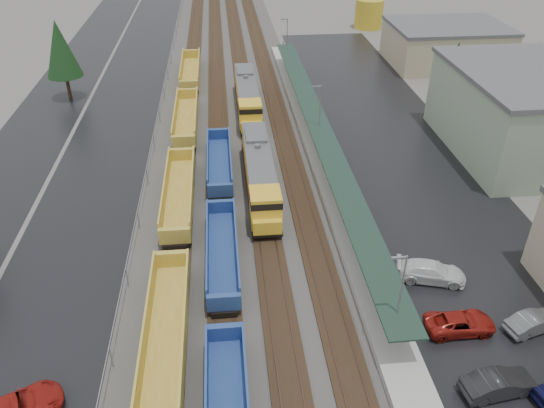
{
  "coord_description": "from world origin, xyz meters",
  "views": [
    {
      "loc": [
        -1.33,
        -4.76,
        28.31
      ],
      "look_at": [
        2.71,
        36.01,
        2.0
      ],
      "focal_mm": 35.0,
      "sensor_mm": 36.0,
      "label": 1
    }
  ],
  "objects_px": {
    "well_string_yellow": "(174,251)",
    "parked_car_west_c": "(16,408)",
    "storage_tank": "(369,14)",
    "parked_car_east_b": "(460,323)",
    "parked_car_east_a": "(499,384)",
    "parked_car_east_c": "(431,272)",
    "locomotive_lead": "(260,174)",
    "parked_car_east_e": "(534,322)",
    "locomotive_trail": "(247,97)"
  },
  "relations": [
    {
      "from": "locomotive_lead",
      "to": "locomotive_trail",
      "type": "bearing_deg",
      "value": 90.0
    },
    {
      "from": "locomotive_lead",
      "to": "parked_car_east_e",
      "type": "bearing_deg",
      "value": -48.9
    },
    {
      "from": "storage_tank",
      "to": "parked_car_east_a",
      "type": "xyz_separation_m",
      "value": [
        -14.15,
        -88.27,
        -2.0
      ]
    },
    {
      "from": "parked_car_east_e",
      "to": "well_string_yellow",
      "type": "bearing_deg",
      "value": 52.66
    },
    {
      "from": "parked_car_east_e",
      "to": "parked_car_east_b",
      "type": "bearing_deg",
      "value": 69.12
    },
    {
      "from": "locomotive_lead",
      "to": "well_string_yellow",
      "type": "bearing_deg",
      "value": -127.7
    },
    {
      "from": "parked_car_west_c",
      "to": "parked_car_east_b",
      "type": "height_order",
      "value": "parked_car_west_c"
    },
    {
      "from": "storage_tank",
      "to": "parked_car_east_b",
      "type": "relative_size",
      "value": 1.12
    },
    {
      "from": "locomotive_lead",
      "to": "parked_car_west_c",
      "type": "bearing_deg",
      "value": -124.38
    },
    {
      "from": "locomotive_trail",
      "to": "parked_car_east_a",
      "type": "height_order",
      "value": "locomotive_trail"
    },
    {
      "from": "parked_car_east_a",
      "to": "parked_car_east_b",
      "type": "relative_size",
      "value": 0.97
    },
    {
      "from": "well_string_yellow",
      "to": "parked_car_east_c",
      "type": "relative_size",
      "value": 19.41
    },
    {
      "from": "parked_car_east_a",
      "to": "locomotive_lead",
      "type": "bearing_deg",
      "value": 19.52
    },
    {
      "from": "locomotive_trail",
      "to": "parked_car_east_b",
      "type": "relative_size",
      "value": 3.67
    },
    {
      "from": "locomotive_trail",
      "to": "parked_car_west_c",
      "type": "height_order",
      "value": "locomotive_trail"
    },
    {
      "from": "well_string_yellow",
      "to": "parked_car_east_e",
      "type": "distance_m",
      "value": 28.0
    },
    {
      "from": "well_string_yellow",
      "to": "parked_car_east_b",
      "type": "height_order",
      "value": "well_string_yellow"
    },
    {
      "from": "storage_tank",
      "to": "parked_car_east_e",
      "type": "bearing_deg",
      "value": -96.27
    },
    {
      "from": "well_string_yellow",
      "to": "parked_car_west_c",
      "type": "xyz_separation_m",
      "value": [
        -8.69,
        -14.05,
        -0.45
      ]
    },
    {
      "from": "well_string_yellow",
      "to": "parked_car_west_c",
      "type": "relative_size",
      "value": 19.55
    },
    {
      "from": "parked_car_east_c",
      "to": "parked_car_east_e",
      "type": "distance_m",
      "value": 8.14
    },
    {
      "from": "well_string_yellow",
      "to": "parked_car_east_e",
      "type": "bearing_deg",
      "value": -21.61
    },
    {
      "from": "parked_car_east_c",
      "to": "parked_car_east_e",
      "type": "bearing_deg",
      "value": -122.5
    },
    {
      "from": "parked_car_west_c",
      "to": "locomotive_trail",
      "type": "bearing_deg",
      "value": -44.72
    },
    {
      "from": "well_string_yellow",
      "to": "parked_car_west_c",
      "type": "height_order",
      "value": "well_string_yellow"
    },
    {
      "from": "parked_car_east_b",
      "to": "parked_car_east_c",
      "type": "relative_size",
      "value": 0.91
    },
    {
      "from": "locomotive_lead",
      "to": "parked_car_east_b",
      "type": "xyz_separation_m",
      "value": [
        12.74,
        -20.18,
        -1.55
      ]
    },
    {
      "from": "parked_car_west_c",
      "to": "parked_car_east_e",
      "type": "relative_size",
      "value": 1.24
    },
    {
      "from": "locomotive_trail",
      "to": "storage_tank",
      "type": "xyz_separation_m",
      "value": [
        27.18,
        41.68,
        0.56
      ]
    },
    {
      "from": "parked_car_west_c",
      "to": "locomotive_lead",
      "type": "bearing_deg",
      "value": -58.91
    },
    {
      "from": "locomotive_trail",
      "to": "storage_tank",
      "type": "height_order",
      "value": "storage_tank"
    },
    {
      "from": "parked_car_west_c",
      "to": "parked_car_east_c",
      "type": "height_order",
      "value": "parked_car_east_c"
    },
    {
      "from": "well_string_yellow",
      "to": "parked_car_east_b",
      "type": "distance_m",
      "value": 22.96
    },
    {
      "from": "parked_car_east_a",
      "to": "parked_car_east_c",
      "type": "distance_m",
      "value": 11.0
    },
    {
      "from": "parked_car_east_b",
      "to": "well_string_yellow",
      "type": "bearing_deg",
      "value": 64.22
    },
    {
      "from": "parked_car_west_c",
      "to": "well_string_yellow",
      "type": "bearing_deg",
      "value": -56.28
    },
    {
      "from": "parked_car_west_c",
      "to": "parked_car_east_a",
      "type": "relative_size",
      "value": 1.13
    },
    {
      "from": "well_string_yellow",
      "to": "storage_tank",
      "type": "xyz_separation_m",
      "value": [
        35.18,
        73.03,
        1.58
      ]
    },
    {
      "from": "parked_car_east_a",
      "to": "parked_car_east_e",
      "type": "relative_size",
      "value": 1.1
    },
    {
      "from": "storage_tank",
      "to": "well_string_yellow",
      "type": "bearing_deg",
      "value": -115.72
    },
    {
      "from": "parked_car_west_c",
      "to": "parked_car_east_b",
      "type": "xyz_separation_m",
      "value": [
        29.43,
        4.22,
        -0.07
      ]
    },
    {
      "from": "parked_car_east_b",
      "to": "parked_car_east_a",
      "type": "bearing_deg",
      "value": -177.31
    },
    {
      "from": "well_string_yellow",
      "to": "parked_car_east_c",
      "type": "bearing_deg",
      "value": -11.69
    },
    {
      "from": "locomotive_lead",
      "to": "parked_car_west_c",
      "type": "distance_m",
      "value": 29.6
    },
    {
      "from": "storage_tank",
      "to": "parked_car_east_c",
      "type": "distance_m",
      "value": 78.68
    },
    {
      "from": "locomotive_lead",
      "to": "parked_car_east_c",
      "type": "xyz_separation_m",
      "value": [
        12.59,
        -14.61,
        -1.44
      ]
    },
    {
      "from": "parked_car_east_b",
      "to": "parked_car_west_c",
      "type": "bearing_deg",
      "value": 97.74
    },
    {
      "from": "locomotive_trail",
      "to": "parked_car_west_c",
      "type": "xyz_separation_m",
      "value": [
        -16.69,
        -45.4,
        -1.48
      ]
    },
    {
      "from": "locomotive_lead",
      "to": "locomotive_trail",
      "type": "height_order",
      "value": "same"
    },
    {
      "from": "locomotive_lead",
      "to": "well_string_yellow",
      "type": "height_order",
      "value": "locomotive_lead"
    }
  ]
}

